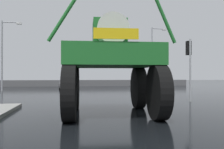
# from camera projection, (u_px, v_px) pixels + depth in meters

# --- Properties ---
(ground_plane) EXTENTS (120.00, 120.00, 0.00)m
(ground_plane) POSITION_uv_depth(u_px,v_px,m) (91.00, 95.00, 19.97)
(ground_plane) COLOR black
(oversize_sprayer) EXTENTS (4.39, 5.39, 4.83)m
(oversize_sprayer) POSITION_uv_depth(u_px,v_px,m) (110.00, 63.00, 10.06)
(oversize_sprayer) COLOR black
(oversize_sprayer) RESTS_ON ground
(sedan_ahead) EXTENTS (1.88, 4.10, 1.52)m
(sedan_ahead) POSITION_uv_depth(u_px,v_px,m) (68.00, 83.00, 29.45)
(sedan_ahead) COLOR #B7B7BF
(sedan_ahead) RESTS_ON ground
(traffic_signal_near_right) EXTENTS (0.24, 0.54, 3.74)m
(traffic_signal_near_right) POSITION_uv_depth(u_px,v_px,m) (189.00, 56.00, 14.84)
(traffic_signal_near_right) COLOR #A8AAAF
(traffic_signal_near_right) RESTS_ON ground
(streetlight_far_left) EXTENTS (2.00, 0.24, 7.12)m
(streetlight_far_left) POSITION_uv_depth(u_px,v_px,m) (4.00, 51.00, 24.90)
(streetlight_far_left) COLOR #A8AAAF
(streetlight_far_left) RESTS_ON ground
(streetlight_far_right) EXTENTS (1.96, 0.24, 7.66)m
(streetlight_far_right) POSITION_uv_depth(u_px,v_px,m) (153.00, 54.00, 31.13)
(streetlight_far_right) COLOR #A8AAAF
(streetlight_far_right) RESTS_ON ground
(roadside_barrier) EXTENTS (31.71, 0.24, 0.90)m
(roadside_barrier) POSITION_uv_depth(u_px,v_px,m) (83.00, 83.00, 35.75)
(roadside_barrier) COLOR #59595B
(roadside_barrier) RESTS_ON ground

